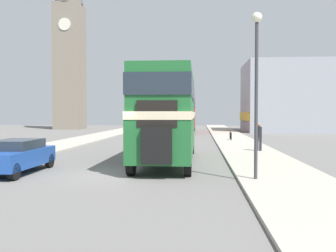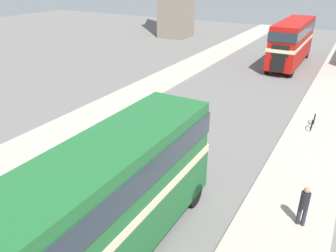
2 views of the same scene
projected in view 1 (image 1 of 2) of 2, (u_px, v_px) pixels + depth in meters
name	position (u px, v px, depth m)	size (l,w,h in m)	color
ground_plane	(108.00, 175.00, 14.89)	(120.00, 120.00, 0.00)	slate
sidewalk_right	(281.00, 175.00, 14.33)	(3.50, 120.00, 0.12)	#A8A093
double_decker_bus	(168.00, 110.00, 18.62)	(2.54, 10.15, 4.39)	#1E602D
bus_distant	(185.00, 112.00, 48.02)	(2.56, 10.59, 4.50)	#B2140F
car_parked_near	(16.00, 156.00, 15.27)	(1.75, 4.11, 1.36)	#1E479E
pedestrian_walking	(259.00, 135.00, 23.14)	(0.35, 0.35, 1.71)	#282833
bicycle_on_pavement	(231.00, 136.00, 32.69)	(0.05, 1.76, 0.78)	black
street_lamp	(256.00, 70.00, 13.13)	(0.36, 0.36, 5.86)	#38383D
church_tower	(69.00, 26.00, 57.30)	(4.26, 4.26, 31.00)	gray
shop_building_block	(323.00, 97.00, 49.69)	(20.79, 10.74, 9.17)	#999EA8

